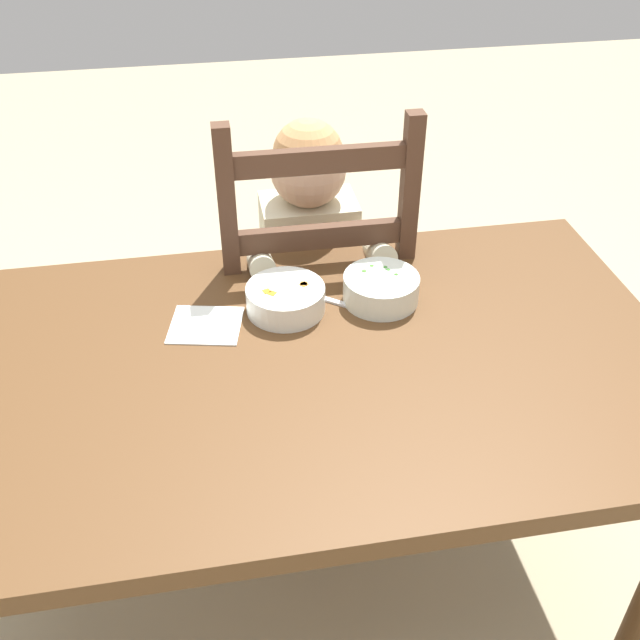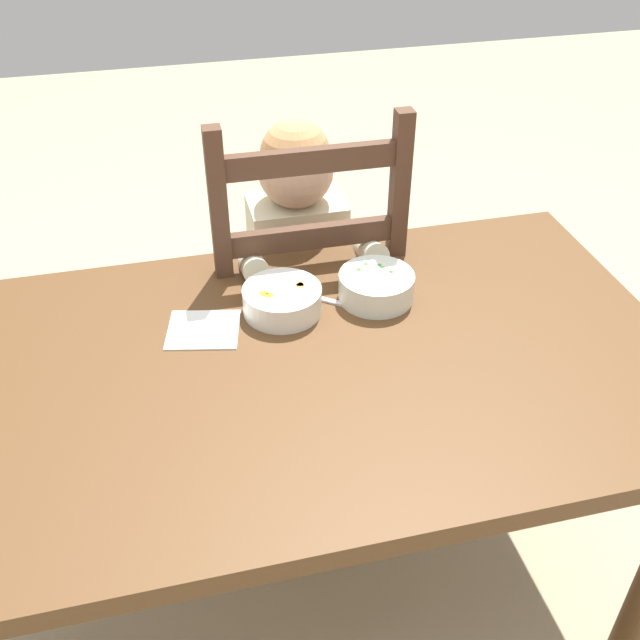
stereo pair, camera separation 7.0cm
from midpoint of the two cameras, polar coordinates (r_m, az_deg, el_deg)
The scene contains 8 objects.
ground_plane at distance 1.89m, azimuth -0.16°, elevation -20.05°, with size 8.00×8.00×0.00m, color tan.
dining_table at distance 1.41m, azimuth -0.20°, elevation -6.26°, with size 1.41×0.82×0.72m.
dining_chair at distance 1.85m, azimuth 0.39°, elevation 0.64°, with size 0.42×0.42×1.04m.
child_figure at distance 1.76m, azimuth 0.45°, elevation 4.76°, with size 0.32×0.31×0.98m.
bowl_of_peas at distance 1.49m, azimuth 6.06°, elevation 2.46°, with size 0.15×0.15×0.06m.
bowl_of_carrots at distance 1.45m, azimuth -1.13°, elevation 1.69°, with size 0.16×0.16×0.05m.
spoon at distance 1.51m, azimuth 0.64°, elevation 1.99°, with size 0.12×0.10×0.01m.
paper_napkin at distance 1.44m, azimuth -7.40°, elevation -0.42°, with size 0.14×0.12×0.00m, color white.
Camera 1 is at (-0.14, -1.02, 1.58)m, focal length 41.62 mm.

